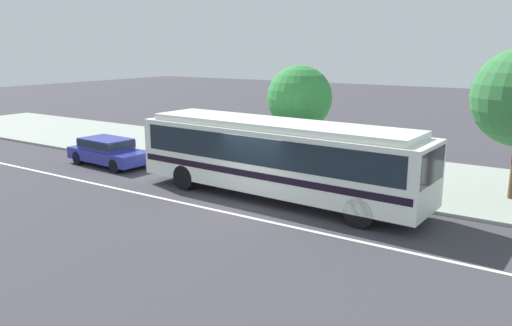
{
  "coord_description": "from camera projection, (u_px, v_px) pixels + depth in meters",
  "views": [
    {
      "loc": [
        9.69,
        -14.04,
        5.52
      ],
      "look_at": [
        -0.49,
        1.35,
        1.3
      ],
      "focal_mm": 35.66,
      "sensor_mm": 36.0,
      "label": 1
    }
  ],
  "objects": [
    {
      "name": "ground_plane",
      "position": [
        246.0,
        208.0,
        17.86
      ],
      "size": [
        120.0,
        120.0,
        0.0
      ],
      "primitive_type": "plane",
      "color": "#3B3840"
    },
    {
      "name": "sidewalk_slab",
      "position": [
        331.0,
        168.0,
        23.47
      ],
      "size": [
        60.0,
        8.0,
        0.12
      ],
      "primitive_type": "cube",
      "color": "#979F94",
      "rests_on": "ground_plane"
    },
    {
      "name": "lane_stripe_center",
      "position": [
        233.0,
        214.0,
        17.21
      ],
      "size": [
        56.0,
        0.16,
        0.01
      ],
      "primitive_type": "cube",
      "color": "silver",
      "rests_on": "ground_plane"
    },
    {
      "name": "transit_bus",
      "position": [
        277.0,
        154.0,
        18.6
      ],
      "size": [
        11.41,
        3.02,
        2.91
      ],
      "color": "white",
      "rests_on": "ground_plane"
    },
    {
      "name": "sedan_behind_bus",
      "position": [
        108.0,
        150.0,
        24.17
      ],
      "size": [
        4.37,
        2.05,
        1.29
      ],
      "color": "navy",
      "rests_on": "ground_plane"
    },
    {
      "name": "pedestrian_waiting_near_sign",
      "position": [
        304.0,
        160.0,
        20.31
      ],
      "size": [
        0.43,
        0.43,
        1.67
      ],
      "color": "#785E53",
      "rests_on": "sidewalk_slab"
    },
    {
      "name": "pedestrian_walking_along_curb",
      "position": [
        215.0,
        145.0,
        23.27
      ],
      "size": [
        0.44,
        0.44,
        1.7
      ],
      "color": "#322740",
      "rests_on": "sidewalk_slab"
    },
    {
      "name": "bus_stop_sign",
      "position": [
        377.0,
        155.0,
        18.72
      ],
      "size": [
        0.11,
        0.44,
        2.33
      ],
      "color": "gray",
      "rests_on": "sidewalk_slab"
    },
    {
      "name": "street_tree_near_stop",
      "position": [
        300.0,
        99.0,
        21.47
      ],
      "size": [
        2.75,
        2.75,
        4.68
      ],
      "color": "brown",
      "rests_on": "sidewalk_slab"
    }
  ]
}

